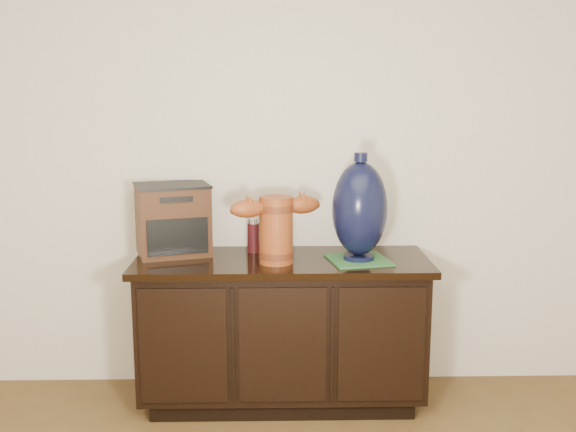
{
  "coord_description": "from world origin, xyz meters",
  "views": [
    {
      "loc": [
        -0.04,
        -1.02,
        1.59
      ],
      "look_at": [
        0.03,
        2.18,
        0.98
      ],
      "focal_mm": 42.0,
      "sensor_mm": 36.0,
      "label": 1
    }
  ],
  "objects_px": {
    "terracotta_vessel": "(276,226)",
    "tv_radio": "(173,219)",
    "lamp_base": "(360,209)",
    "spray_can": "(253,236)",
    "sideboard": "(282,329)"
  },
  "relations": [
    {
      "from": "terracotta_vessel",
      "to": "tv_radio",
      "type": "xyz_separation_m",
      "value": [
        -0.52,
        0.19,
        -0.0
      ]
    },
    {
      "from": "tv_radio",
      "to": "spray_can",
      "type": "bearing_deg",
      "value": -12.65
    },
    {
      "from": "sideboard",
      "to": "terracotta_vessel",
      "type": "height_order",
      "value": "terracotta_vessel"
    },
    {
      "from": "tv_radio",
      "to": "spray_can",
      "type": "height_order",
      "value": "tv_radio"
    },
    {
      "from": "terracotta_vessel",
      "to": "spray_can",
      "type": "xyz_separation_m",
      "value": [
        -0.12,
        0.22,
        -0.1
      ]
    },
    {
      "from": "terracotta_vessel",
      "to": "lamp_base",
      "type": "height_order",
      "value": "lamp_base"
    },
    {
      "from": "terracotta_vessel",
      "to": "tv_radio",
      "type": "relative_size",
      "value": 1.06
    },
    {
      "from": "terracotta_vessel",
      "to": "sideboard",
      "type": "bearing_deg",
      "value": 49.1
    },
    {
      "from": "sideboard",
      "to": "tv_radio",
      "type": "distance_m",
      "value": 0.78
    },
    {
      "from": "terracotta_vessel",
      "to": "spray_can",
      "type": "height_order",
      "value": "terracotta_vessel"
    },
    {
      "from": "spray_can",
      "to": "lamp_base",
      "type": "bearing_deg",
      "value": -20.04
    },
    {
      "from": "lamp_base",
      "to": "spray_can",
      "type": "xyz_separation_m",
      "value": [
        -0.52,
        0.19,
        -0.17
      ]
    },
    {
      "from": "terracotta_vessel",
      "to": "lamp_base",
      "type": "xyz_separation_m",
      "value": [
        0.41,
        0.03,
        0.07
      ]
    },
    {
      "from": "terracotta_vessel",
      "to": "tv_radio",
      "type": "distance_m",
      "value": 0.56
    },
    {
      "from": "terracotta_vessel",
      "to": "spray_can",
      "type": "distance_m",
      "value": 0.27
    }
  ]
}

